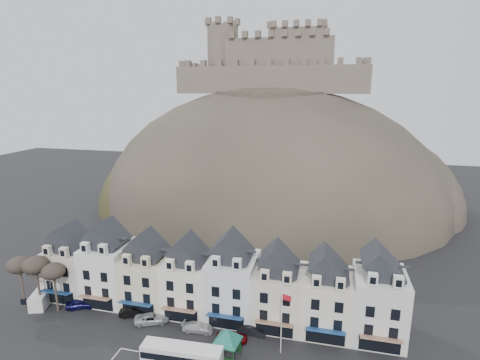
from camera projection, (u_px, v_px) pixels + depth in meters
name	position (u px, v px, depth m)	size (l,w,h in m)	color
townhouse_terrace	(212.00, 280.00, 56.06)	(54.40, 9.35, 11.80)	beige
castle_hill	(273.00, 208.00, 107.08)	(100.00, 76.00, 68.00)	#36322A
castle	(277.00, 63.00, 104.41)	(50.20, 22.20, 22.00)	#64584C
tree_left_far	(19.00, 265.00, 57.17)	(3.61, 3.61, 8.24)	#3B2D25
tree_left_mid	(36.00, 265.00, 56.41)	(3.78, 3.78, 8.64)	#3B2D25
tree_left_near	(53.00, 272.00, 55.89)	(3.43, 3.43, 7.84)	#3B2D25
bus	(182.00, 355.00, 45.53)	(10.10, 2.77, 2.82)	#262628
bus_shelter	(227.00, 335.00, 46.67)	(6.41, 6.41, 4.09)	black
flagpole	(282.00, 319.00, 47.04)	(1.22, 0.43, 8.74)	silver
white_van	(42.00, 298.00, 58.88)	(3.70, 5.48, 2.30)	white
car_navy	(81.00, 304.00, 57.99)	(1.76, 4.38, 1.49)	#0D0C3E
car_black	(135.00, 312.00, 55.89)	(1.57, 4.49, 1.48)	black
car_silver	(152.00, 318.00, 54.33)	(2.29, 4.89, 1.38)	#B9BAC1
car_white	(198.00, 327.00, 52.42)	(1.78, 4.38, 1.27)	silver
car_maroon	(232.00, 337.00, 50.27)	(1.70, 4.22, 1.44)	#570508
car_charcoal	(252.00, 330.00, 51.82)	(1.41, 4.05, 1.34)	black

